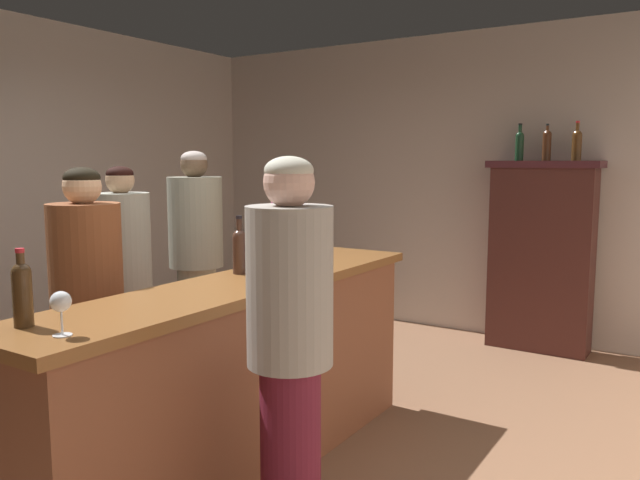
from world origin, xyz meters
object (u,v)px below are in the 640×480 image
object	(u,v)px
wine_glass_mid	(61,303)
bartender	(290,345)
display_bottle_midleft	(547,144)
wine_bottle_syrah	(293,241)
flower_arrangement	(286,244)
wine_bottle_merlot	(239,249)
patron_in_grey	(88,309)
display_bottle_left	(520,144)
display_bottle_center	(577,144)
display_cabinet	(541,252)
wine_bottle_chardonnay	(294,246)
patron_tall	(124,284)
wine_bottle_malbec	(22,291)
cheese_plate	(280,277)
patron_in_navy	(196,257)
wine_glass_front	(314,237)
bar_counter	(244,379)

from	to	relation	value
wine_glass_mid	bartender	bearing A→B (deg)	53.30
display_bottle_midleft	wine_bottle_syrah	bearing A→B (deg)	-109.19
bartender	flower_arrangement	bearing A→B (deg)	-37.12
wine_bottle_merlot	patron_in_grey	world-z (taller)	patron_in_grey
display_bottle_left	display_bottle_center	bearing A→B (deg)	0.00
wine_glass_mid	flower_arrangement	distance (m)	1.39
wine_bottle_merlot	display_bottle_left	size ratio (longest dim) A/B	0.98
display_bottle_midleft	patron_in_grey	size ratio (longest dim) A/B	0.19
display_bottle_left	display_bottle_midleft	bearing A→B (deg)	0.00
display_cabinet	wine_bottle_chardonnay	size ratio (longest dim) A/B	5.28
display_bottle_midleft	patron_tall	world-z (taller)	display_bottle_midleft
wine_bottle_malbec	cheese_plate	xyz separation A→B (m)	(0.23, 1.27, -0.13)
wine_bottle_syrah	patron_in_grey	world-z (taller)	patron_in_grey
wine_bottle_syrah	flower_arrangement	world-z (taller)	flower_arrangement
patron_tall	wine_bottle_malbec	bearing A→B (deg)	-56.91
wine_bottle_chardonnay	display_bottle_left	world-z (taller)	display_bottle_left
wine_glass_mid	patron_in_grey	bearing A→B (deg)	138.81
patron_in_grey	patron_in_navy	bearing A→B (deg)	88.12
patron_in_navy	patron_in_grey	size ratio (longest dim) A/B	1.06
wine_bottle_malbec	wine_bottle_merlot	xyz separation A→B (m)	(-0.03, 1.26, 0.00)
cheese_plate	wine_bottle_chardonnay	bearing A→B (deg)	110.78
patron_in_grey	wine_glass_front	bearing A→B (deg)	44.32
cheese_plate	bartender	bearing A→B (deg)	-51.17
wine_glass_front	patron_in_navy	world-z (taller)	patron_in_navy
wine_bottle_malbec	cheese_plate	bearing A→B (deg)	79.59
bar_counter	flower_arrangement	distance (m)	0.74
wine_glass_front	wine_bottle_merlot	bearing A→B (deg)	-88.48
wine_bottle_chardonnay	display_bottle_center	bearing A→B (deg)	70.30
patron_tall	display_cabinet	bearing A→B (deg)	54.73
display_cabinet	display_bottle_left	world-z (taller)	display_bottle_left
wine_bottle_chardonnay	flower_arrangement	size ratio (longest dim) A/B	0.75
cheese_plate	display_bottle_center	world-z (taller)	display_bottle_center
wine_glass_front	patron_in_grey	world-z (taller)	patron_in_grey
wine_bottle_chardonnay	wine_bottle_merlot	bearing A→B (deg)	-121.44
flower_arrangement	display_bottle_center	xyz separation A→B (m)	(0.92, 2.85, 0.58)
display_cabinet	wine_bottle_chardonnay	bearing A→B (deg)	-104.98
wine_bottle_malbec	patron_in_grey	bearing A→B (deg)	129.67
cheese_plate	display_bottle_left	size ratio (longest dim) A/B	0.52
wine_glass_mid	wine_bottle_chardonnay	bearing A→B (deg)	93.44
wine_bottle_chardonnay	wine_bottle_malbec	bearing A→B (deg)	-94.89
patron_in_navy	display_bottle_left	bearing A→B (deg)	83.75
wine_glass_front	bartender	xyz separation A→B (m)	(0.77, -1.36, -0.24)
display_bottle_center	display_bottle_midleft	bearing A→B (deg)	180.00
display_cabinet	patron_in_grey	bearing A→B (deg)	-112.34
wine_bottle_chardonnay	wine_bottle_syrah	bearing A→B (deg)	126.75
bar_counter	wine_glass_mid	xyz separation A→B (m)	(0.11, -1.11, 0.63)
display_bottle_left	wine_glass_mid	bearing A→B (deg)	-95.51
flower_arrangement	patron_in_navy	world-z (taller)	patron_in_navy
display_bottle_left	bartender	distance (m)	3.68
wine_glass_front	bartender	bearing A→B (deg)	-60.38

